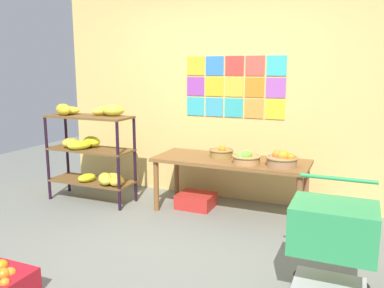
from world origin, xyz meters
name	(u,v)px	position (x,y,z in m)	size (l,w,h in m)	color
ground	(156,254)	(0.00, 0.00, 0.00)	(9.54, 9.54, 0.00)	slate
back_wall_with_art	(223,84)	(0.00, 1.80, 1.45)	(4.46, 0.07, 2.90)	#E3BD68
banana_shelf_unit	(91,146)	(-1.43, 1.00, 0.70)	(1.08, 0.55, 1.22)	black
display_table	(231,165)	(0.29, 1.27, 0.56)	(1.74, 0.67, 0.63)	brown
fruit_basket_right	(282,159)	(0.88, 1.17, 0.70)	(0.34, 0.34, 0.17)	#997149
fruit_basket_back_left	(246,158)	(0.50, 1.13, 0.70)	(0.31, 0.31, 0.14)	#B07E49
fruit_basket_centre	(221,152)	(0.15, 1.33, 0.69)	(0.28, 0.28, 0.14)	olive
produce_crate_under_table	(196,201)	(-0.14, 1.28, 0.08)	(0.42, 0.36, 0.17)	red
orange_crate_foreground	(0,284)	(-0.70, -1.05, 0.11)	(0.42, 0.38, 0.25)	#B31623
shopping_cart	(333,232)	(1.48, -0.11, 0.51)	(0.58, 0.48, 0.84)	black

